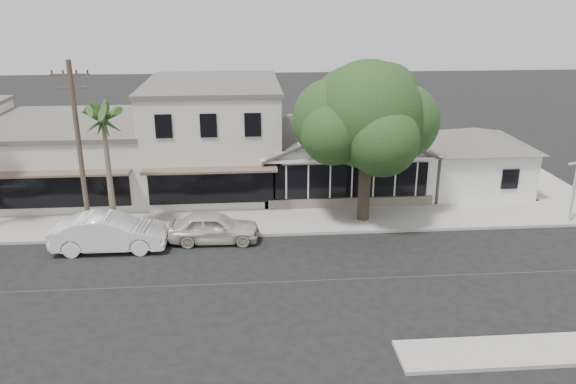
{
  "coord_description": "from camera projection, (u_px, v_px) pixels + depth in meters",
  "views": [
    {
      "loc": [
        -1.05,
        -21.65,
        11.77
      ],
      "look_at": [
        1.14,
        6.0,
        2.02
      ],
      "focal_mm": 35.0,
      "sensor_mm": 36.0,
      "label": 1
    }
  ],
  "objects": [
    {
      "name": "corner_shop",
      "position": [
        341.0,
        148.0,
        35.58
      ],
      "size": [
        10.4,
        8.6,
        5.1
      ],
      "color": "white",
      "rests_on": "ground"
    },
    {
      "name": "row_building_near",
      "position": [
        214.0,
        137.0,
        35.74
      ],
      "size": [
        8.0,
        10.0,
        6.5
      ],
      "primitive_type": "cube",
      "color": "silver",
      "rests_on": "ground"
    },
    {
      "name": "car_0",
      "position": [
        214.0,
        227.0,
        28.13
      ],
      "size": [
        4.62,
        2.0,
        1.55
      ],
      "primitive_type": "imported",
      "rotation": [
        0.0,
        0.0,
        1.53
      ],
      "color": "beige",
      "rests_on": "ground"
    },
    {
      "name": "utility_pole",
      "position": [
        79.0,
        149.0,
        26.98
      ],
      "size": [
        1.8,
        0.24,
        9.0
      ],
      "color": "brown",
      "rests_on": "ground"
    },
    {
      "name": "palm_east",
      "position": [
        103.0,
        117.0,
        27.02
      ],
      "size": [
        3.05,
        3.05,
        7.3
      ],
      "color": "#726651",
      "rests_on": "ground"
    },
    {
      "name": "shade_tree",
      "position": [
        365.0,
        117.0,
        29.25
      ],
      "size": [
        7.91,
        7.15,
        8.77
      ],
      "rotation": [
        0.0,
        0.0,
        0.26
      ],
      "color": "#413327",
      "rests_on": "ground"
    },
    {
      "name": "side_cottage",
      "position": [
        470.0,
        166.0,
        35.65
      ],
      "size": [
        6.0,
        6.0,
        3.0
      ],
      "primitive_type": "cube",
      "color": "white",
      "rests_on": "ground"
    },
    {
      "name": "car_1",
      "position": [
        110.0,
        233.0,
        27.2
      ],
      "size": [
        5.44,
        1.91,
        1.79
      ],
      "primitive_type": "imported",
      "rotation": [
        0.0,
        0.0,
        1.57
      ],
      "color": "white",
      "rests_on": "ground"
    },
    {
      "name": "ground",
      "position": [
        273.0,
        282.0,
        24.34
      ],
      "size": [
        140.0,
        140.0,
        0.0
      ],
      "primitive_type": "plane",
      "color": "black",
      "rests_on": "ground"
    },
    {
      "name": "row_building_midnear",
      "position": [
        72.0,
        157.0,
        35.45
      ],
      "size": [
        10.0,
        10.0,
        4.2
      ],
      "primitive_type": "cube",
      "color": "beige",
      "rests_on": "ground"
    },
    {
      "name": "sidewalk_north",
      "position": [
        117.0,
        226.0,
        30.07
      ],
      "size": [
        90.0,
        3.5,
        0.15
      ],
      "primitive_type": "cube",
      "color": "#9E9991",
      "rests_on": "ground"
    }
  ]
}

